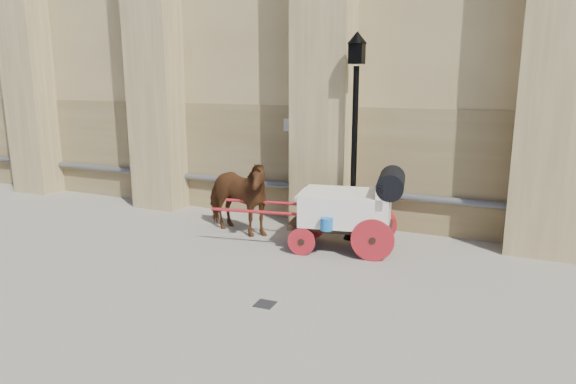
% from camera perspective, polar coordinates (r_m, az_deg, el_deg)
% --- Properties ---
extents(ground, '(90.00, 90.00, 0.00)m').
position_cam_1_polar(ground, '(9.63, 1.61, -10.01)').
color(ground, gray).
rests_on(ground, ground).
extents(horse, '(2.36, 1.50, 1.85)m').
position_cam_1_polar(horse, '(12.35, -5.84, -0.46)').
color(horse, brown).
rests_on(horse, ground).
extents(carriage, '(4.28, 1.84, 1.82)m').
position_cam_1_polar(carriage, '(11.16, 7.14, -1.60)').
color(carriage, black).
rests_on(carriage, ground).
extents(street_lamp, '(0.44, 0.44, 4.68)m').
position_cam_1_polar(street_lamp, '(11.68, 7.42, 6.62)').
color(street_lamp, black).
rests_on(street_lamp, ground).
extents(drain_grate_near, '(0.33, 0.33, 0.01)m').
position_cam_1_polar(drain_grate_near, '(8.76, -2.57, -12.33)').
color(drain_grate_near, black).
rests_on(drain_grate_near, ground).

